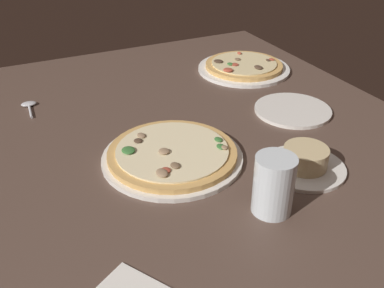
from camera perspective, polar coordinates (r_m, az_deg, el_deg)
dining_table at (r=99.98cm, az=2.45°, el=-2.02°), size 150.00×110.00×4.00cm
pizza_main at (r=95.73cm, az=-2.57°, el=-1.38°), size 30.61×30.61×3.38cm
pizza_side at (r=143.18cm, az=6.69°, el=9.86°), size 28.95×28.95×3.39cm
ramekin_on_saucer at (r=95.04cm, az=14.34°, el=-2.18°), size 17.35×17.35×5.11cm
water_glass at (r=80.87cm, az=10.44°, el=-5.63°), size 7.47×7.47×11.32cm
side_plate at (r=118.98cm, az=12.86°, el=4.30°), size 19.93×19.93×0.90cm
spoon at (r=126.07cm, az=-20.26°, el=4.67°), size 9.73×4.17×1.00cm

